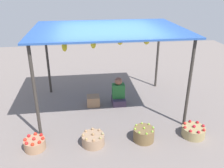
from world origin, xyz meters
The scene contains 8 objects.
ground_plane centered at (0.00, 0.00, 0.00)m, with size 14.00×14.00×0.00m, color slate.
market_stall_structure centered at (0.01, 0.01, 2.01)m, with size 3.66×2.61×2.15m.
vendor_person centered at (0.29, 0.14, 0.30)m, with size 0.36×0.44×0.78m.
basket_red_tomatoes centered at (-1.74, -1.59, 0.12)m, with size 0.44×0.44×0.28m.
basket_potatoes centered at (-0.53, -1.61, 0.12)m, with size 0.48×0.48×0.29m.
basket_limes centered at (0.56, -1.61, 0.15)m, with size 0.45×0.45×0.33m.
basket_red_apples centered at (1.71, -1.61, 0.12)m, with size 0.51×0.51×0.28m.
wooden_crate_near_vendor centered at (-0.42, 0.12, 0.14)m, with size 0.35×0.32×0.28m, color #9B7655.
Camera 1 is at (-0.69, -5.77, 3.22)m, focal length 38.27 mm.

